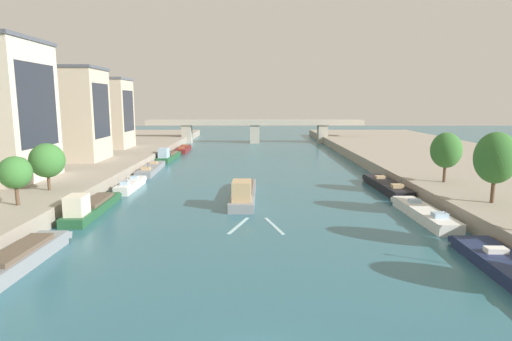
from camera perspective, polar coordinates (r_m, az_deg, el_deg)
name	(u,v)px	position (r m, az deg, el deg)	size (l,w,h in m)	color
quay_left	(35,168)	(83.27, -27.53, 0.29)	(36.00, 170.00, 1.96)	gray
quay_right	(475,168)	(83.56, 27.31, 0.33)	(36.00, 170.00, 1.96)	gray
barge_midriver	(243,192)	(54.45, -1.69, -2.95)	(3.29, 17.20, 3.34)	gray
wake_behind_barge	(256,226)	(43.48, 0.02, -7.41)	(5.60, 5.94, 0.03)	#A0CCD6
moored_boat_left_downstream	(6,264)	(36.21, -30.57, -10.71)	(2.91, 14.37, 3.10)	gray
moored_boat_left_gap_after	(91,206)	(51.11, -21.34, -4.52)	(2.92, 14.09, 3.00)	#235633
moored_boat_left_lone	(131,185)	(63.75, -16.46, -1.84)	(2.05, 10.49, 2.26)	silver
moored_boat_left_far	(151,169)	(78.34, -13.92, 0.24)	(3.26, 15.26, 2.12)	gray
moored_boat_left_upstream	(168,156)	(93.58, -11.71, 1.96)	(2.86, 14.28, 2.89)	#235633
moored_boat_left_end	(183,149)	(108.57, -9.72, 2.86)	(2.92, 13.09, 2.17)	maroon
moored_boat_right_second	(424,213)	(49.36, 21.59, -5.33)	(2.89, 13.41, 2.25)	silver
moored_boat_right_far	(386,186)	(63.04, 17.11, -1.99)	(3.19, 14.78, 2.29)	black
tree_left_second	(15,173)	(49.52, -29.65, -0.25)	(3.26, 3.26, 5.06)	brown
tree_left_far	(47,161)	(56.04, -26.26, 1.21)	(4.05, 4.05, 5.65)	brown
tree_right_midway	(496,158)	(50.37, 29.52, 1.48)	(4.27, 4.27, 7.46)	brown
tree_right_second	(446,150)	(60.70, 24.18, 2.49)	(3.95, 3.95, 6.55)	brown
building_left_tall	(58,114)	(84.49, -25.07, 6.91)	(16.18, 10.08, 16.56)	beige
building_left_far_end	(99,113)	(103.24, -20.37, 7.24)	(13.93, 9.84, 15.67)	beige
bridge_far	(255,128)	(128.02, -0.17, 5.71)	(64.83, 4.40, 6.94)	#ADA899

